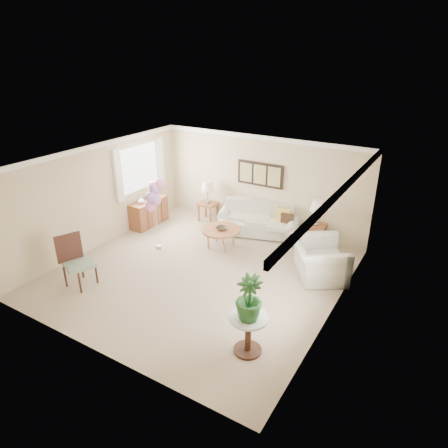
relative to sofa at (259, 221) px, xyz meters
name	(u,v)px	position (x,y,z in m)	size (l,w,h in m)	color
ground_plane	(200,273)	(-0.19, -2.61, -0.34)	(6.00, 6.00, 0.00)	tan
room_shell	(196,204)	(-0.30, -2.52, 1.29)	(6.04, 6.04, 2.60)	#C0AE8C
wall_art_triptych	(260,174)	(-0.19, 0.35, 1.21)	(1.35, 0.06, 0.65)	black
sofa	(259,221)	(0.00, 0.00, 0.00)	(2.56, 1.44, 0.86)	beige
end_table_left	(208,206)	(-1.66, 0.00, 0.13)	(0.52, 0.47, 0.56)	brown
end_table_right	(315,228)	(1.55, 0.10, 0.13)	(0.51, 0.47, 0.56)	brown
lamp_left	(208,186)	(-1.66, 0.00, 0.72)	(0.37, 0.37, 0.65)	gray
lamp_right	(318,207)	(1.55, 0.10, 0.72)	(0.37, 0.37, 0.65)	gray
coffee_table	(221,230)	(-0.45, -1.25, 0.12)	(1.00, 1.00, 0.50)	#A1623F
decor_bowl	(221,228)	(-0.42, -1.28, 0.20)	(0.27, 0.27, 0.07)	#322821
armchair	(319,260)	(2.14, -1.35, 0.07)	(1.26, 1.10, 0.82)	beige
side_table	(248,325)	(1.94, -4.30, 0.19)	(0.65, 0.65, 0.70)	silver
potted_plant	(249,298)	(1.95, -4.34, 0.75)	(0.44, 0.44, 0.78)	#1E471A
accent_chair	(76,260)	(-2.16, -4.32, 0.26)	(0.73, 0.73, 1.15)	gray
credenza	(149,212)	(-2.95, -1.11, 0.03)	(0.46, 1.20, 0.74)	brown
vase_white	(141,200)	(-2.93, -1.39, 0.49)	(0.18, 0.18, 0.18)	silver
vase_sage	(152,195)	(-2.93, -0.93, 0.51)	(0.20, 0.20, 0.21)	beige
balloon_cluster	(154,194)	(-1.77, -2.15, 1.13)	(0.47, 0.47, 1.84)	gray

